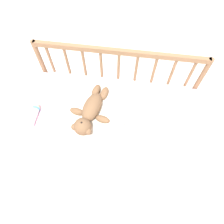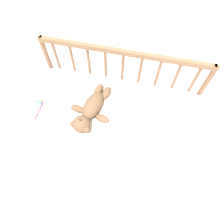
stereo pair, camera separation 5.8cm
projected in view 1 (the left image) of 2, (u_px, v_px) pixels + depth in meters
name	position (u px, v px, depth m)	size (l,w,h in m)	color
ground_plane	(112.00, 143.00, 1.81)	(12.00, 12.00, 0.00)	silver
crib_mattress	(112.00, 132.00, 1.60)	(1.23, 0.67, 0.48)	#EDB7C6
crib_rail	(118.00, 72.00, 1.50)	(1.23, 0.04, 0.77)	brown
blanket	(111.00, 113.00, 1.41)	(0.78, 0.51, 0.01)	silver
teddy_bear	(90.00, 112.00, 1.36)	(0.30, 0.44, 0.12)	brown
baby	(132.00, 118.00, 1.34)	(0.27, 0.37, 0.11)	white
baby_bottle	(34.00, 114.00, 1.38)	(0.05, 0.16, 0.05)	white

